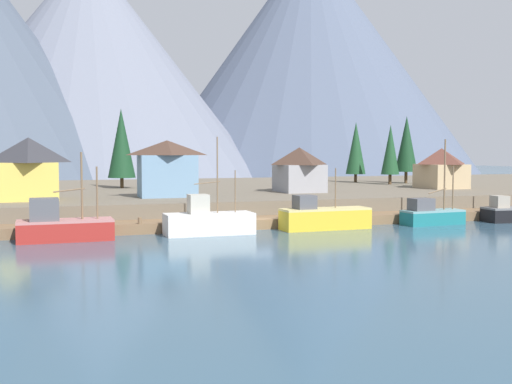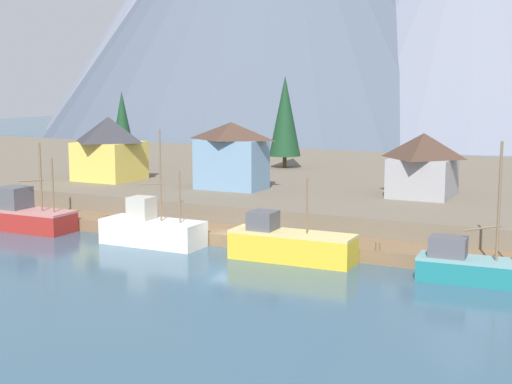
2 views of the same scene
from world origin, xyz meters
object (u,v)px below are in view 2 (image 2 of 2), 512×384
fishing_boat_white (152,230)px  conifer_back_left (285,116)px  house_grey (423,164)px  fishing_boat_teal (468,266)px  fishing_boat_yellow (290,244)px  house_yellow (109,148)px  house_blue (231,155)px  fishing_boat_red (27,215)px  conifer_near_left (122,125)px

fishing_boat_white → conifer_back_left: 35.63m
house_grey → conifer_back_left: size_ratio=0.57×
fishing_boat_teal → fishing_boat_white: bearing=176.5°
fishing_boat_yellow → house_yellow: (-28.09, 15.18, 4.76)m
fishing_boat_white → fishing_boat_yellow: (11.91, 0.11, 0.02)m
fishing_boat_white → house_grey: 25.58m
fishing_boat_white → conifer_back_left: conifer_back_left is taller
house_blue → fishing_boat_white: bearing=-85.9°
fishing_boat_yellow → fishing_boat_teal: fishing_boat_teal is taller
fishing_boat_teal → house_blue: bearing=145.7°
fishing_boat_white → fishing_boat_yellow: 11.91m
house_blue → house_grey: (17.96, 3.62, -0.38)m
fishing_boat_red → fishing_boat_yellow: 25.08m
fishing_boat_red → fishing_boat_white: 13.17m
fishing_boat_yellow → fishing_boat_red: bearing=178.7°
fishing_boat_white → conifer_back_left: (-4.17, 34.53, 7.73)m
fishing_boat_red → conifer_near_left: 27.35m
fishing_boat_red → conifer_back_left: conifer_back_left is taller
house_yellow → conifer_back_left: size_ratio=0.60×
house_grey → fishing_boat_red: bearing=-148.0°
fishing_boat_yellow → conifer_back_left: size_ratio=0.81×
house_yellow → conifer_back_left: 22.87m
conifer_near_left → fishing_boat_teal: bearing=-28.3°
fishing_boat_yellow → house_blue: house_blue is taller
fishing_boat_red → fishing_boat_yellow: size_ratio=0.89×
fishing_boat_yellow → conifer_near_left: size_ratio=0.97×
house_blue → conifer_back_left: bearing=99.1°
house_blue → fishing_boat_yellow: bearing=-49.1°
fishing_boat_white → house_yellow: bearing=136.1°
fishing_boat_red → house_grey: (30.05, 18.81, 4.16)m
fishing_boat_yellow → conifer_near_left: (-33.72, 24.93, 6.63)m
conifer_back_left → fishing_boat_yellow: bearing=-65.0°
house_grey → house_blue: bearing=-168.6°
fishing_boat_red → fishing_boat_teal: 37.58m
house_yellow → house_grey: house_yellow is taller
fishing_boat_teal → conifer_back_left: conifer_back_left is taller
house_blue → house_yellow: size_ratio=1.00×
fishing_boat_yellow → house_yellow: 32.29m
fishing_boat_teal → house_grey: size_ratio=1.41×
house_yellow → conifer_near_left: conifer_near_left is taller
conifer_back_left → fishing_boat_red: bearing=-104.6°
house_yellow → house_grey: bearing=6.0°
house_yellow → house_grey: size_ratio=1.06×
house_yellow → fishing_boat_yellow: bearing=-28.4°
fishing_boat_teal → house_yellow: (-40.59, 15.15, 4.91)m
fishing_boat_white → house_yellow: 22.77m
fishing_boat_teal → conifer_near_left: 52.94m
house_yellow → conifer_back_left: bearing=58.0°
fishing_boat_red → house_yellow: 16.34m
fishing_boat_red → house_yellow: size_ratio=1.20×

